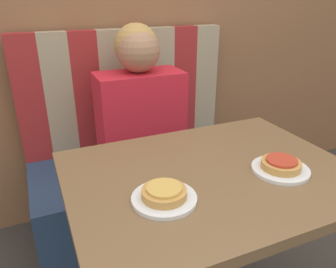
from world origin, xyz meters
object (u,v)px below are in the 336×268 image
Objects in this scene: person at (140,100)px; plate_left at (164,199)px; plate_right at (280,169)px; pizza_right at (281,164)px; pizza_left at (164,192)px.

person is 3.89× the size of plate_left.
plate_right is 0.02m from pizza_right.
person is at bearing 75.67° from plate_left.
pizza_left reaches higher than plate_right.
plate_left is 0.02m from pizza_left.
pizza_right reaches higher than plate_left.
plate_left is 1.00× the size of plate_right.
pizza_right is (0.20, -0.78, -0.01)m from person.
person is 0.81m from pizza_right.
plate_right is at bearing -75.67° from person.
person is 0.81m from pizza_left.
plate_left is 0.40m from plate_right.
person reaches higher than pizza_left.
person is 5.65× the size of pizza_left.
plate_left is at bearing 0.00° from pizza_left.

